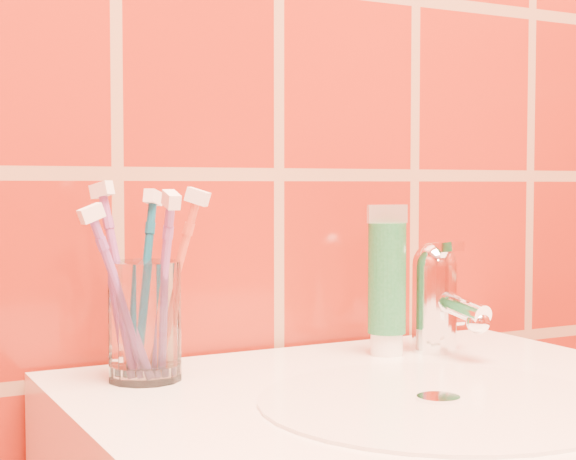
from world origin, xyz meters
TOP-DOWN VIEW (x-y plane):
  - glass_tumbler at (-0.19, 1.11)m, footprint 0.08×0.08m
  - toothpaste_tube at (0.08, 1.10)m, footprint 0.04×0.04m
  - faucet at (0.14, 1.09)m, footprint 0.05×0.11m
  - toothbrush_0 at (-0.18, 1.13)m, footprint 0.10×0.10m
  - toothbrush_1 at (-0.18, 1.08)m, footprint 0.02×0.12m
  - toothbrush_2 at (-0.16, 1.10)m, footprint 0.12×0.12m
  - toothbrush_3 at (-0.21, 1.09)m, footprint 0.10×0.09m
  - toothbrush_4 at (-0.21, 1.12)m, footprint 0.10×0.11m

SIDE VIEW (x-z plane):
  - glass_tumbler at x=-0.19m, z-range 0.85..0.96m
  - faucet at x=0.14m, z-range 0.85..0.97m
  - toothpaste_tube at x=0.08m, z-range 0.84..1.00m
  - toothbrush_3 at x=-0.21m, z-range 0.85..1.02m
  - toothbrush_1 at x=-0.18m, z-range 0.84..1.03m
  - toothbrush_0 at x=-0.18m, z-range 0.84..1.03m
  - toothbrush_2 at x=-0.16m, z-range 0.84..1.03m
  - toothbrush_4 at x=-0.21m, z-range 0.84..1.04m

